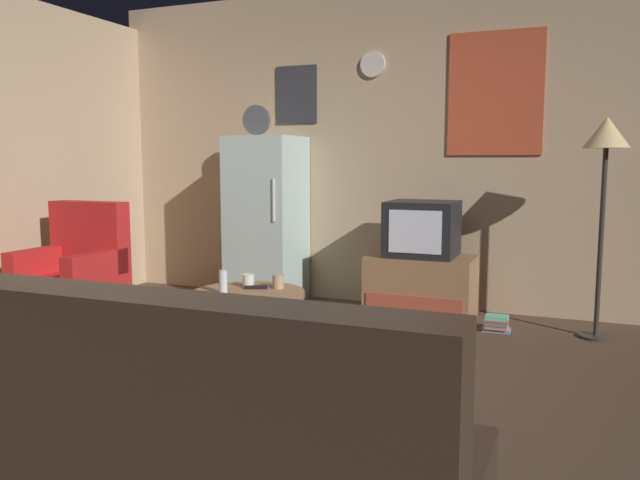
% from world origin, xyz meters
% --- Properties ---
extents(ground_plane, '(12.00, 12.00, 0.00)m').
position_xyz_m(ground_plane, '(0.00, 0.00, 0.00)').
color(ground_plane, '#4C3828').
extents(wall_with_art, '(5.20, 0.12, 2.80)m').
position_xyz_m(wall_with_art, '(0.01, 2.45, 1.40)').
color(wall_with_art, tan).
rests_on(wall_with_art, ground_plane).
extents(fridge, '(0.60, 0.62, 1.77)m').
position_xyz_m(fridge, '(-0.90, 2.09, 0.75)').
color(fridge, silver).
rests_on(fridge, ground_plane).
extents(tv_stand, '(0.84, 0.53, 0.52)m').
position_xyz_m(tv_stand, '(0.57, 1.93, 0.26)').
color(tv_stand, '#8E6642').
rests_on(tv_stand, ground_plane).
extents(crt_tv, '(0.54, 0.51, 0.44)m').
position_xyz_m(crt_tv, '(0.57, 1.93, 0.74)').
color(crt_tv, black).
rests_on(crt_tv, tv_stand).
extents(standing_lamp, '(0.32, 0.32, 1.59)m').
position_xyz_m(standing_lamp, '(1.88, 1.89, 1.36)').
color(standing_lamp, '#332D28').
rests_on(standing_lamp, ground_plane).
extents(coffee_table, '(0.72, 0.72, 0.45)m').
position_xyz_m(coffee_table, '(-0.21, 0.47, 0.23)').
color(coffee_table, '#8E6642').
rests_on(coffee_table, ground_plane).
extents(wine_glass, '(0.05, 0.05, 0.15)m').
position_xyz_m(wine_glass, '(-0.32, 0.34, 0.53)').
color(wine_glass, silver).
rests_on(wine_glass, coffee_table).
extents(mug_ceramic_white, '(0.08, 0.08, 0.09)m').
position_xyz_m(mug_ceramic_white, '(-0.27, 0.58, 0.50)').
color(mug_ceramic_white, silver).
rests_on(mug_ceramic_white, coffee_table).
extents(mug_ceramic_tan, '(0.08, 0.08, 0.09)m').
position_xyz_m(mug_ceramic_tan, '(-0.08, 0.63, 0.50)').
color(mug_ceramic_tan, tan).
rests_on(mug_ceramic_tan, coffee_table).
extents(remote_control, '(0.16, 0.10, 0.02)m').
position_xyz_m(remote_control, '(-0.21, 0.56, 0.47)').
color(remote_control, black).
rests_on(remote_control, coffee_table).
extents(armchair, '(0.68, 0.68, 0.96)m').
position_xyz_m(armchair, '(-1.91, 0.75, 0.34)').
color(armchair, red).
rests_on(armchair, ground_plane).
extents(couch, '(1.70, 0.80, 0.92)m').
position_xyz_m(couch, '(0.65, -1.41, 0.31)').
color(couch, '#38281E').
rests_on(couch, ground_plane).
extents(book_stack, '(0.20, 0.16, 0.12)m').
position_xyz_m(book_stack, '(1.19, 1.79, 0.06)').
color(book_stack, '#7C84B6').
rests_on(book_stack, ground_plane).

